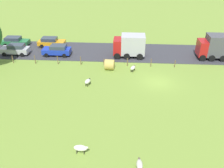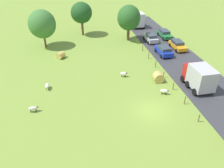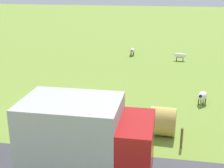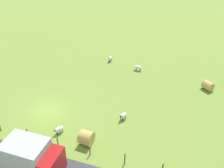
% 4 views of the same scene
% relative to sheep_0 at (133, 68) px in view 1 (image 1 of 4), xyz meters
% --- Properties ---
extents(ground_plane, '(160.00, 160.00, 0.00)m').
position_rel_sheep_0_xyz_m(ground_plane, '(-2.91, -3.15, -0.52)').
color(ground_plane, olive).
extents(road_strip, '(8.00, 80.00, 0.06)m').
position_rel_sheep_0_xyz_m(road_strip, '(6.84, -3.15, -0.49)').
color(road_strip, '#38383D').
rests_on(road_strip, ground_plane).
extents(sheep_0, '(1.18, 0.94, 0.78)m').
position_rel_sheep_0_xyz_m(sheep_0, '(0.00, 0.00, 0.00)').
color(sheep_0, silver).
rests_on(sheep_0, ground_plane).
extents(sheep_1, '(1.23, 0.53, 0.76)m').
position_rel_sheep_0_xyz_m(sheep_1, '(-17.07, -0.33, -0.00)').
color(sheep_1, beige).
rests_on(sheep_1, ground_plane).
extents(sheep_2, '(1.13, 0.86, 0.82)m').
position_rel_sheep_0_xyz_m(sheep_2, '(-4.26, 5.66, 0.03)').
color(sheep_2, silver).
rests_on(sheep_2, ground_plane).
extents(sheep_3, '(0.58, 1.26, 0.78)m').
position_rel_sheep_0_xyz_m(sheep_3, '(-15.59, 4.53, -0.00)').
color(sheep_3, white).
rests_on(sheep_3, ground_plane).
extents(hay_bale_1, '(1.53, 1.37, 1.46)m').
position_rel_sheep_0_xyz_m(hay_bale_1, '(0.42, 3.28, 0.21)').
color(hay_bale_1, tan).
rests_on(hay_bale_1, ground_plane).
extents(fence_post_0, '(0.12, 0.12, 1.07)m').
position_rel_sheep_0_xyz_m(fence_post_0, '(1.68, -6.02, 0.01)').
color(fence_post_0, brown).
rests_on(fence_post_0, ground_plane).
extents(fence_post_1, '(0.12, 0.12, 1.22)m').
position_rel_sheep_0_xyz_m(fence_post_1, '(1.68, -2.62, 0.09)').
color(fence_post_1, brown).
rests_on(fence_post_1, ground_plane).
extents(fence_post_2, '(0.12, 0.12, 1.21)m').
position_rel_sheep_0_xyz_m(fence_post_2, '(1.68, 0.79, 0.09)').
color(fence_post_2, brown).
rests_on(fence_post_2, ground_plane).
extents(fence_post_3, '(0.12, 0.12, 1.03)m').
position_rel_sheep_0_xyz_m(fence_post_3, '(1.68, 4.19, -0.01)').
color(fence_post_3, brown).
rests_on(fence_post_3, ground_plane).
extents(fence_post_4, '(0.12, 0.12, 1.26)m').
position_rel_sheep_0_xyz_m(fence_post_4, '(1.68, 7.59, 0.11)').
color(fence_post_4, brown).
rests_on(fence_post_4, ground_plane).
extents(fence_post_5, '(0.12, 0.12, 1.29)m').
position_rel_sheep_0_xyz_m(fence_post_5, '(1.68, 10.99, 0.13)').
color(fence_post_5, brown).
rests_on(fence_post_5, ground_plane).
extents(fence_post_6, '(0.12, 0.12, 1.27)m').
position_rel_sheep_0_xyz_m(fence_post_6, '(1.68, 14.39, 0.11)').
color(fence_post_6, brown).
rests_on(fence_post_6, ground_plane).
extents(fence_post_7, '(0.12, 0.12, 1.14)m').
position_rel_sheep_0_xyz_m(fence_post_7, '(1.68, 17.80, 0.05)').
color(fence_post_7, brown).
rests_on(fence_post_7, ground_plane).
extents(truck_1, '(2.90, 4.79, 3.42)m').
position_rel_sheep_0_xyz_m(truck_1, '(5.20, 0.49, 1.36)').
color(truck_1, '#B21919').
rests_on(truck_1, road_strip).
extents(truck_2, '(2.86, 4.22, 3.67)m').
position_rel_sheep_0_xyz_m(truck_2, '(5.29, -12.13, 1.44)').
color(truck_2, '#B21919').
rests_on(truck_2, road_strip).
extents(car_0, '(2.09, 4.42, 1.66)m').
position_rel_sheep_0_xyz_m(car_0, '(4.80, 18.62, 0.40)').
color(car_0, '#B7B7BC').
rests_on(car_0, road_strip).
extents(car_1, '(2.09, 4.59, 1.52)m').
position_rel_sheep_0_xyz_m(car_1, '(8.65, 20.33, 0.34)').
color(car_1, '#237238').
rests_on(car_1, road_strip).
extents(car_2, '(2.17, 4.36, 1.65)m').
position_rel_sheep_0_xyz_m(car_2, '(4.90, 11.91, 0.40)').
color(car_2, '#1933B2').
rests_on(car_2, road_strip).
extents(car_4, '(2.12, 4.55, 1.55)m').
position_rel_sheep_0_xyz_m(car_4, '(8.61, 13.95, 0.35)').
color(car_4, orange).
rests_on(car_4, road_strip).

